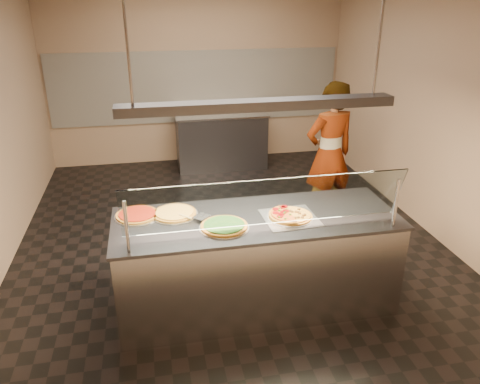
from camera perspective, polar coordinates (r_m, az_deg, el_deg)
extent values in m
cube|color=black|center=(5.85, -1.43, -5.45)|extent=(5.00, 6.00, 0.02)
cube|color=#987C62|center=(8.21, -5.30, 14.08)|extent=(5.00, 0.02, 3.00)
cube|color=#987C62|center=(2.57, 10.04, -7.53)|extent=(5.00, 0.02, 3.00)
cube|color=#987C62|center=(6.21, 22.20, 9.50)|extent=(0.02, 6.00, 3.00)
cube|color=silver|center=(8.22, -5.22, 12.68)|extent=(4.90, 0.02, 1.20)
cube|color=#B7B7BC|center=(4.45, 1.97, -8.63)|extent=(2.53, 0.90, 0.90)
cube|color=#404046|center=(4.22, 2.06, -3.27)|extent=(2.57, 0.94, 0.03)
cylinder|color=#B7B7BC|center=(3.67, -13.66, -4.17)|extent=(0.03, 0.03, 0.44)
cylinder|color=#B7B7BC|center=(4.18, 18.48, -1.28)|extent=(0.03, 0.03, 0.44)
cube|color=white|center=(3.79, 3.30, -1.26)|extent=(2.33, 0.18, 0.47)
cube|color=silver|center=(4.22, 6.12, -3.12)|extent=(0.49, 0.49, 0.01)
cylinder|color=silver|center=(4.22, 6.12, -3.03)|extent=(0.41, 0.41, 0.01)
cylinder|color=#660305|center=(4.31, 5.43, -1.73)|extent=(0.06, 0.06, 0.01)
cylinder|color=#660305|center=(4.30, 5.16, -1.80)|extent=(0.06, 0.06, 0.01)
cylinder|color=#660305|center=(4.23, 5.61, -2.24)|extent=(0.06, 0.06, 0.01)
cylinder|color=#660305|center=(4.25, 4.35, -2.04)|extent=(0.06, 0.06, 0.01)
cylinder|color=#660305|center=(4.20, 5.31, -2.41)|extent=(0.06, 0.06, 0.01)
cylinder|color=#660305|center=(4.19, 4.36, -2.48)|extent=(0.06, 0.06, 0.01)
cylinder|color=#660305|center=(4.16, 5.05, -2.65)|extent=(0.06, 0.06, 0.01)
cylinder|color=#660305|center=(4.13, 4.89, -2.89)|extent=(0.06, 0.06, 0.01)
cube|color=#19590F|center=(4.25, 5.63, -2.06)|extent=(0.01, 0.02, 0.01)
cube|color=#19590F|center=(4.28, 4.89, -1.89)|extent=(0.02, 0.02, 0.01)
cube|color=#19590F|center=(4.23, 4.81, -2.21)|extent=(0.02, 0.02, 0.01)
cube|color=#19590F|center=(4.20, 5.53, -2.40)|extent=(0.02, 0.01, 0.01)
cube|color=#19590F|center=(4.18, 5.39, -2.53)|extent=(0.02, 0.02, 0.01)
cube|color=#19590F|center=(4.11, 4.77, -2.99)|extent=(0.02, 0.02, 0.01)
cube|color=#19590F|center=(4.08, 5.53, -3.19)|extent=(0.02, 0.02, 0.01)
cube|color=#19590F|center=(4.16, 6.12, -2.68)|extent=(0.02, 0.01, 0.01)
sphere|color=#513014|center=(4.15, 6.71, -3.12)|extent=(0.03, 0.03, 0.03)
sphere|color=#513014|center=(4.16, 7.10, -3.08)|extent=(0.03, 0.03, 0.03)
sphere|color=#513014|center=(4.16, 7.59, -3.08)|extent=(0.03, 0.03, 0.03)
sphere|color=#513014|center=(4.20, 7.70, -2.84)|extent=(0.03, 0.03, 0.03)
sphere|color=#513014|center=(4.22, 7.89, -2.73)|extent=(0.03, 0.03, 0.03)
sphere|color=#513014|center=(4.23, 7.25, -2.60)|extent=(0.03, 0.03, 0.03)
sphere|color=#513014|center=(4.26, 7.16, -2.43)|extent=(0.03, 0.03, 0.03)
sphere|color=#513014|center=(4.26, 6.82, -2.39)|extent=(0.03, 0.03, 0.03)
sphere|color=#513014|center=(4.31, 7.18, -2.07)|extent=(0.03, 0.03, 0.03)
sphere|color=#513014|center=(4.26, 6.36, -2.38)|extent=(0.03, 0.03, 0.03)
sphere|color=#513014|center=(4.27, 6.14, -2.28)|extent=(0.03, 0.03, 0.03)
cylinder|color=silver|center=(4.04, -1.96, -4.31)|extent=(0.44, 0.44, 0.01)
cylinder|color=brown|center=(4.03, -1.96, -4.15)|extent=(0.41, 0.41, 0.02)
cylinder|color=#113513|center=(4.02, -1.96, -3.97)|extent=(0.35, 0.35, 0.01)
cylinder|color=silver|center=(4.31, -7.98, -2.66)|extent=(0.42, 0.42, 0.01)
cylinder|color=brown|center=(4.30, -7.99, -2.53)|extent=(0.39, 0.39, 0.02)
cylinder|color=gold|center=(4.30, -8.00, -2.38)|extent=(0.34, 0.34, 0.01)
cylinder|color=silver|center=(4.34, -12.41, -2.82)|extent=(0.41, 0.41, 0.01)
cylinder|color=brown|center=(4.33, -12.42, -2.69)|extent=(0.38, 0.38, 0.02)
cylinder|color=maroon|center=(4.33, -12.43, -2.54)|extent=(0.33, 0.33, 0.01)
cube|color=#B7B7BC|center=(4.19, -4.73, -2.94)|extent=(0.17, 0.17, 0.00)
cylinder|color=tan|center=(4.19, -6.68, -2.98)|extent=(0.11, 0.12, 0.02)
cube|color=#404046|center=(8.05, -2.33, 6.29)|extent=(1.48, 0.70, 0.90)
cube|color=#B7B7BC|center=(7.92, -2.39, 9.50)|extent=(1.52, 0.74, 0.03)
imported|color=#3F3A45|center=(5.98, 10.81, 4.49)|extent=(0.75, 0.57, 1.83)
cube|color=#404046|center=(3.87, 2.28, 10.56)|extent=(2.30, 0.18, 0.08)
cylinder|color=#B7B7BC|center=(3.69, -13.68, 17.89)|extent=(0.02, 0.02, 1.01)
cylinder|color=#B7B7BC|center=(4.14, 16.72, 18.12)|extent=(0.02, 0.02, 1.01)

